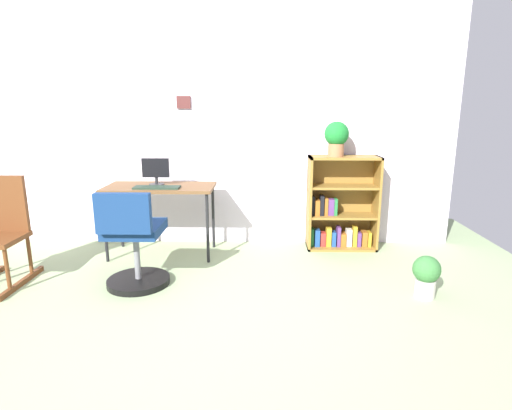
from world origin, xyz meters
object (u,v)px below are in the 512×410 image
(keyboard, at_px, (157,187))
(bookshelf_low, at_px, (340,208))
(desk, at_px, (160,192))
(potted_plant_floor, at_px, (426,275))
(potted_plant_on_shelf, at_px, (336,137))
(office_chair, at_px, (134,245))
(monitor, at_px, (156,171))

(keyboard, relative_size, bookshelf_low, 0.45)
(desk, relative_size, potted_plant_floor, 3.12)
(keyboard, xyz_separation_m, potted_plant_on_shelf, (1.74, 0.34, 0.46))
(keyboard, distance_m, office_chair, 0.75)
(keyboard, bearing_deg, monitor, 105.20)
(monitor, distance_m, potted_plant_on_shelf, 1.83)
(monitor, relative_size, keyboard, 0.61)
(office_chair, relative_size, potted_plant_floor, 2.45)
(office_chair, bearing_deg, desk, 87.55)
(bookshelf_low, height_order, potted_plant_on_shelf, potted_plant_on_shelf)
(desk, distance_m, potted_plant_floor, 2.52)
(monitor, xyz_separation_m, office_chair, (0.01, -0.83, -0.48))
(potted_plant_on_shelf, bearing_deg, office_chair, -150.48)
(office_chair, height_order, bookshelf_low, bookshelf_low)
(keyboard, height_order, bookshelf_low, bookshelf_low)
(keyboard, distance_m, bookshelf_low, 1.89)
(monitor, distance_m, office_chair, 0.96)
(desk, bearing_deg, potted_plant_floor, -22.39)
(monitor, relative_size, potted_plant_on_shelf, 0.77)
(desk, xyz_separation_m, monitor, (-0.04, 0.04, 0.20))
(desk, xyz_separation_m, potted_plant_on_shelf, (1.75, 0.21, 0.53))
(bookshelf_low, distance_m, potted_plant_floor, 1.32)
(potted_plant_on_shelf, bearing_deg, monitor, -174.41)
(office_chair, bearing_deg, potted_plant_floor, -3.66)
(desk, xyz_separation_m, office_chair, (-0.03, -0.79, -0.28))
(keyboard, xyz_separation_m, bookshelf_low, (1.82, 0.39, -0.29))
(monitor, relative_size, potted_plant_floor, 0.78)
(keyboard, distance_m, potted_plant_on_shelf, 1.83)
(monitor, distance_m, potted_plant_floor, 2.61)
(keyboard, relative_size, office_chair, 0.52)
(desk, bearing_deg, bookshelf_low, 8.34)
(monitor, bearing_deg, potted_plant_on_shelf, 5.59)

